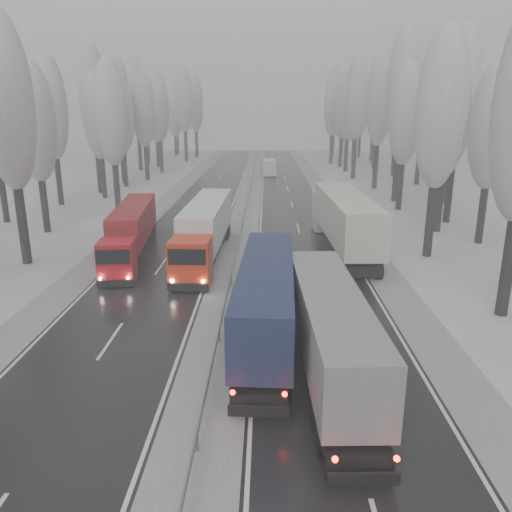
{
  "coord_description": "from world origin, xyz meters",
  "views": [
    {
      "loc": [
        2.21,
        -9.76,
        10.69
      ],
      "look_at": [
        1.62,
        19.2,
        2.2
      ],
      "focal_mm": 35.0,
      "sensor_mm": 36.0,
      "label": 1
    }
  ],
  "objects_px": {
    "truck_blue_box": "(267,289)",
    "box_truck_distant": "(269,167)",
    "truck_cream_box": "(343,217)",
    "truck_grey_tarp": "(326,318)",
    "truck_red_red": "(132,227)",
    "truck_red_white": "(206,226)"
  },
  "relations": [
    {
      "from": "box_truck_distant",
      "to": "truck_red_red",
      "type": "distance_m",
      "value": 50.32
    },
    {
      "from": "truck_grey_tarp",
      "to": "truck_blue_box",
      "type": "height_order",
      "value": "truck_blue_box"
    },
    {
      "from": "truck_red_white",
      "to": "truck_grey_tarp",
      "type": "bearing_deg",
      "value": -65.56
    },
    {
      "from": "truck_red_red",
      "to": "box_truck_distant",
      "type": "bearing_deg",
      "value": 71.37
    },
    {
      "from": "truck_red_white",
      "to": "truck_red_red",
      "type": "bearing_deg",
      "value": 174.79
    },
    {
      "from": "box_truck_distant",
      "to": "truck_red_red",
      "type": "height_order",
      "value": "truck_red_red"
    },
    {
      "from": "truck_grey_tarp",
      "to": "box_truck_distant",
      "type": "height_order",
      "value": "truck_grey_tarp"
    },
    {
      "from": "truck_blue_box",
      "to": "box_truck_distant",
      "type": "bearing_deg",
      "value": 91.98
    },
    {
      "from": "truck_blue_box",
      "to": "truck_red_red",
      "type": "bearing_deg",
      "value": 128.79
    },
    {
      "from": "truck_grey_tarp",
      "to": "truck_blue_box",
      "type": "xyz_separation_m",
      "value": [
        -2.5,
        3.27,
        0.07
      ]
    },
    {
      "from": "truck_red_white",
      "to": "truck_red_red",
      "type": "distance_m",
      "value": 5.76
    },
    {
      "from": "truck_cream_box",
      "to": "truck_red_white",
      "type": "bearing_deg",
      "value": -171.07
    },
    {
      "from": "truck_blue_box",
      "to": "truck_grey_tarp",
      "type": "bearing_deg",
      "value": -50.33
    },
    {
      "from": "truck_cream_box",
      "to": "box_truck_distant",
      "type": "relative_size",
      "value": 2.5
    },
    {
      "from": "truck_blue_box",
      "to": "box_truck_distant",
      "type": "relative_size",
      "value": 2.14
    },
    {
      "from": "truck_cream_box",
      "to": "truck_red_red",
      "type": "xyz_separation_m",
      "value": [
        -16.22,
        -1.41,
        -0.54
      ]
    },
    {
      "from": "box_truck_distant",
      "to": "truck_red_red",
      "type": "relative_size",
      "value": 0.5
    },
    {
      "from": "truck_blue_box",
      "to": "truck_cream_box",
      "type": "distance_m",
      "value": 16.45
    },
    {
      "from": "truck_cream_box",
      "to": "box_truck_distant",
      "type": "bearing_deg",
      "value": 94.49
    },
    {
      "from": "truck_grey_tarp",
      "to": "truck_cream_box",
      "type": "relative_size",
      "value": 0.83
    },
    {
      "from": "truck_red_white",
      "to": "truck_red_red",
      "type": "relative_size",
      "value": 1.11
    },
    {
      "from": "truck_blue_box",
      "to": "truck_cream_box",
      "type": "height_order",
      "value": "truck_cream_box"
    }
  ]
}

